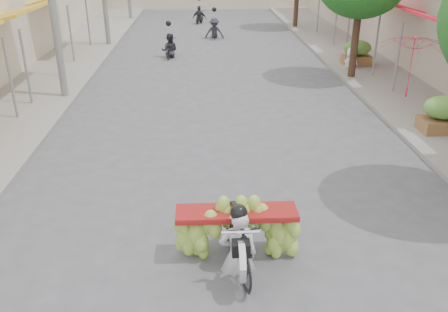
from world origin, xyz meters
TOP-DOWN VIEW (x-y plane):
  - sidewalk_left at (-7.00, 15.00)m, footprint 4.00×60.00m
  - sidewalk_right at (7.00, 15.00)m, footprint 4.00×60.00m
  - produce_crate_mid at (6.20, 8.00)m, footprint 1.20×0.88m
  - produce_crate_far at (6.20, 16.00)m, footprint 1.20×0.88m
  - banana_motorbike at (-0.07, 2.36)m, footprint 2.20×1.95m
  - market_umbrella at (5.79, 9.57)m, footprint 2.81×2.81m
  - pedestrian at (5.84, 15.52)m, footprint 0.94×0.75m
  - bg_motorbike_a at (-2.06, 18.26)m, footprint 0.84×1.57m
  - bg_motorbike_b at (0.21, 22.90)m, footprint 1.07×1.55m
  - bg_motorbike_c at (-0.61, 28.26)m, footprint 1.08×1.57m

SIDE VIEW (x-z plane):
  - sidewalk_left at x=-7.00m, z-range 0.00..0.12m
  - sidewalk_right at x=7.00m, z-range 0.00..0.12m
  - produce_crate_mid at x=6.20m, z-range 0.13..1.29m
  - produce_crate_far at x=6.20m, z-range 0.13..1.29m
  - banana_motorbike at x=-0.07m, z-range -0.37..1.80m
  - bg_motorbike_a at x=-2.06m, z-range -0.22..1.73m
  - bg_motorbike_c at x=-0.61m, z-range -0.15..1.80m
  - bg_motorbike_b at x=0.21m, z-range -0.10..1.85m
  - pedestrian at x=5.84m, z-range 0.12..1.78m
  - market_umbrella at x=5.79m, z-range 1.60..3.54m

